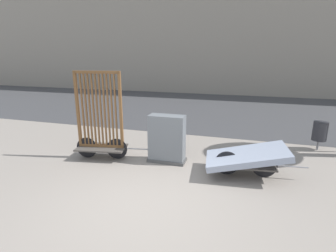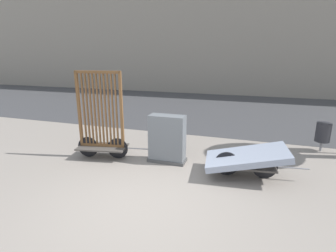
# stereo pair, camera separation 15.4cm
# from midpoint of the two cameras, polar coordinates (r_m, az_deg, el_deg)

# --- Properties ---
(ground_plane) EXTENTS (60.00, 60.00, 0.00)m
(ground_plane) POSITION_cam_midpoint_polar(r_m,az_deg,el_deg) (5.19, -6.68, -16.26)
(ground_plane) COLOR gray
(road_strip) EXTENTS (56.00, 9.74, 0.01)m
(road_strip) POSITION_cam_midpoint_polar(r_m,az_deg,el_deg) (13.77, 8.76, 3.89)
(road_strip) COLOR #424244
(road_strip) RESTS_ON ground_plane
(building_facade) EXTENTS (48.00, 4.00, 11.54)m
(building_facade) POSITION_cam_midpoint_polar(r_m,az_deg,el_deg) (20.56, 12.44, 23.64)
(building_facade) COLOR #9E9384
(building_facade) RESTS_ON ground_plane
(bike_cart_with_bedframe) EXTENTS (2.01, 0.88, 2.32)m
(bike_cart_with_bedframe) POSITION_cam_midpoint_polar(r_m,az_deg,el_deg) (7.10, -15.07, -0.44)
(bike_cart_with_bedframe) COLOR #4C4742
(bike_cart_with_bedframe) RESTS_ON ground_plane
(bike_cart_with_mattress) EXTENTS (2.28, 1.28, 0.74)m
(bike_cart_with_mattress) POSITION_cam_midpoint_polar(r_m,az_deg,el_deg) (6.22, 15.97, -6.58)
(bike_cart_with_mattress) COLOR #4C4742
(bike_cart_with_mattress) RESTS_ON ground_plane
(utility_cabinet) EXTENTS (0.97, 0.44, 1.24)m
(utility_cabinet) POSITION_cam_midpoint_polar(r_m,az_deg,el_deg) (6.72, -0.91, -3.17)
(utility_cabinet) COLOR #4C4C4C
(utility_cabinet) RESTS_ON ground_plane
(trash_bin) EXTENTS (0.39, 0.39, 0.84)m
(trash_bin) POSITION_cam_midpoint_polar(r_m,az_deg,el_deg) (8.69, 29.74, -1.01)
(trash_bin) COLOR gray
(trash_bin) RESTS_ON ground_plane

